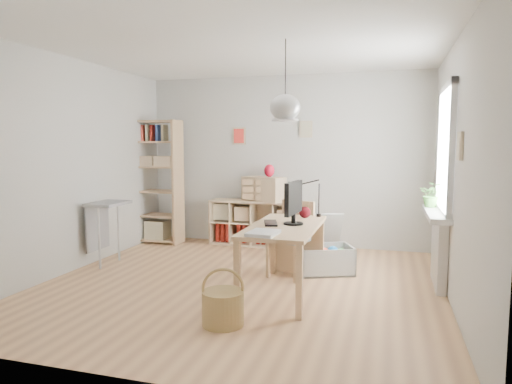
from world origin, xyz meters
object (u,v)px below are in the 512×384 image
(tall_bookshelf, at_px, (156,177))
(drawer_chest, at_px, (264,189))
(storage_chest, at_px, (324,254))
(chair, at_px, (292,234))
(desk, at_px, (284,234))
(monitor, at_px, (294,200))
(cube_shelf, at_px, (253,226))

(tall_bookshelf, distance_m, drawer_chest, 1.78)
(tall_bookshelf, distance_m, storage_chest, 3.17)
(tall_bookshelf, bearing_deg, chair, -26.42)
(tall_bookshelf, distance_m, chair, 2.88)
(tall_bookshelf, bearing_deg, desk, -37.01)
(chair, relative_size, storage_chest, 0.96)
(drawer_chest, bearing_deg, monitor, -45.13)
(cube_shelf, bearing_deg, tall_bookshelf, -169.81)
(monitor, bearing_deg, drawer_chest, 117.59)
(monitor, bearing_deg, storage_chest, 80.64)
(monitor, height_order, drawer_chest, monitor)
(drawer_chest, bearing_deg, storage_chest, -25.52)
(desk, height_order, monitor, monitor)
(desk, bearing_deg, monitor, 39.41)
(cube_shelf, relative_size, tall_bookshelf, 0.70)
(desk, xyz_separation_m, drawer_chest, (-0.83, 2.19, 0.26))
(chair, bearing_deg, drawer_chest, 135.41)
(desk, distance_m, storage_chest, 1.10)
(tall_bookshelf, relative_size, chair, 2.18)
(drawer_chest, bearing_deg, desk, -47.68)
(chair, bearing_deg, tall_bookshelf, 171.66)
(desk, height_order, cube_shelf, desk)
(desk, distance_m, drawer_chest, 2.36)
(tall_bookshelf, relative_size, monitor, 3.72)
(chair, relative_size, monitor, 1.71)
(cube_shelf, height_order, chair, chair)
(tall_bookshelf, bearing_deg, cube_shelf, 10.19)
(cube_shelf, relative_size, storage_chest, 1.47)
(desk, height_order, chair, chair)
(desk, bearing_deg, drawer_chest, 110.75)
(desk, distance_m, chair, 0.71)
(cube_shelf, relative_size, drawer_chest, 2.08)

